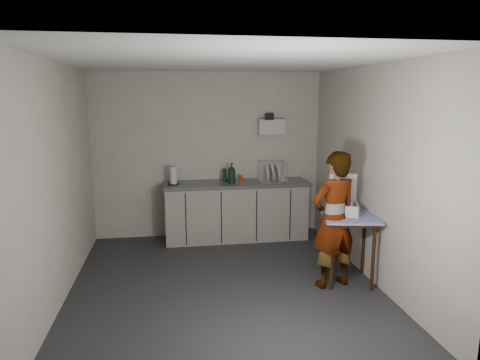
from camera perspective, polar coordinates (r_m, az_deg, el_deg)
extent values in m
plane|color=#26272B|center=(5.28, -2.09, -13.87)|extent=(4.00, 4.00, 0.00)
cube|color=beige|center=(6.82, -4.22, 3.29)|extent=(3.60, 0.02, 2.60)
cube|color=beige|center=(5.38, 17.08, 0.70)|extent=(0.02, 4.00, 2.60)
cube|color=beige|center=(4.99, -23.07, -0.50)|extent=(0.02, 4.00, 2.60)
cube|color=white|center=(4.79, -2.32, 15.51)|extent=(3.60, 4.00, 0.01)
cube|color=black|center=(6.88, -0.51, -7.41)|extent=(2.20, 0.52, 0.08)
cube|color=#B7B0A3|center=(6.76, -0.51, -4.28)|extent=(2.20, 0.58, 0.86)
cube|color=#555960|center=(6.66, -0.52, -0.50)|extent=(2.24, 0.62, 0.05)
cube|color=black|center=(6.42, -7.23, -5.23)|extent=(0.02, 0.01, 0.80)
cube|color=black|center=(6.45, -2.51, -5.06)|extent=(0.02, 0.01, 0.80)
cube|color=black|center=(6.53, 2.22, -4.85)|extent=(0.01, 0.01, 0.80)
cube|color=black|center=(6.65, 6.71, -4.62)|extent=(0.02, 0.01, 0.80)
cube|color=silver|center=(6.86, 4.19, 7.12)|extent=(0.42, 0.16, 0.24)
cube|color=silver|center=(6.92, 4.07, 5.99)|extent=(0.30, 0.06, 0.04)
cube|color=black|center=(6.76, 3.96, 8.42)|extent=(0.14, 0.02, 0.10)
cylinder|color=#33170B|center=(5.14, 12.14, -10.15)|extent=(0.04, 0.04, 0.77)
cylinder|color=#33170B|center=(5.24, 17.33, -10.01)|extent=(0.04, 0.04, 0.77)
cylinder|color=#33170B|center=(5.58, 11.34, -8.40)|extent=(0.04, 0.04, 0.77)
cylinder|color=#33170B|center=(5.67, 16.13, -8.30)|extent=(0.04, 0.04, 0.77)
cube|color=#33170B|center=(5.28, 14.44, -5.09)|extent=(0.67, 0.67, 0.04)
cube|color=navy|center=(5.27, 14.46, -4.74)|extent=(0.76, 0.76, 0.03)
imported|color=#B2A593|center=(5.12, 12.39, -5.23)|extent=(0.68, 0.54, 1.62)
imported|color=black|center=(6.53, -1.11, 0.92)|extent=(0.16, 0.16, 0.32)
cylinder|color=red|center=(6.63, 0.13, 0.17)|extent=(0.06, 0.06, 0.11)
cylinder|color=black|center=(6.64, -2.03, 0.60)|extent=(0.06, 0.06, 0.21)
cylinder|color=black|center=(6.56, -8.84, -0.53)|extent=(0.16, 0.16, 0.01)
cylinder|color=silver|center=(6.53, -8.87, 0.67)|extent=(0.11, 0.11, 0.27)
cube|color=white|center=(6.77, 4.39, -0.02)|extent=(0.44, 0.33, 0.02)
cylinder|color=white|center=(6.56, 3.01, 1.01)|extent=(0.01, 0.01, 0.29)
cylinder|color=white|center=(6.66, 6.36, 1.10)|extent=(0.01, 0.01, 0.29)
cylinder|color=white|center=(6.84, 2.51, 1.43)|extent=(0.01, 0.01, 0.29)
cylinder|color=white|center=(6.93, 5.73, 1.51)|extent=(0.01, 0.01, 0.29)
cylinder|color=silver|center=(6.72, 3.49, 1.06)|extent=(0.06, 0.24, 0.24)
cylinder|color=silver|center=(6.74, 4.22, 1.08)|extent=(0.06, 0.24, 0.24)
cylinder|color=silver|center=(6.76, 4.95, 1.10)|extent=(0.06, 0.24, 0.24)
cube|color=silver|center=(5.31, 13.58, -4.34)|extent=(0.41, 0.41, 0.01)
cube|color=silver|center=(5.14, 13.78, -4.09)|extent=(0.32, 0.11, 0.12)
cube|color=silver|center=(5.45, 13.45, -3.21)|extent=(0.32, 0.11, 0.12)
cube|color=silver|center=(5.28, 11.88, -3.60)|extent=(0.11, 0.32, 0.12)
cube|color=silver|center=(5.31, 15.34, -3.67)|extent=(0.11, 0.32, 0.12)
cube|color=silver|center=(5.41, 13.55, -0.86)|extent=(0.32, 0.11, 0.33)
cylinder|color=white|center=(5.29, 13.61, -3.64)|extent=(0.22, 0.22, 0.12)
sphere|color=#E8558D|center=(5.23, 13.09, -2.86)|extent=(0.08, 0.08, 0.08)
sphere|color=#5290DE|center=(5.24, 14.30, -2.90)|extent=(0.08, 0.08, 0.08)
sphere|color=#59D868|center=(5.33, 13.60, -2.63)|extent=(0.08, 0.08, 0.08)
sphere|color=#E8558D|center=(5.32, 13.07, -2.63)|extent=(0.08, 0.08, 0.08)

